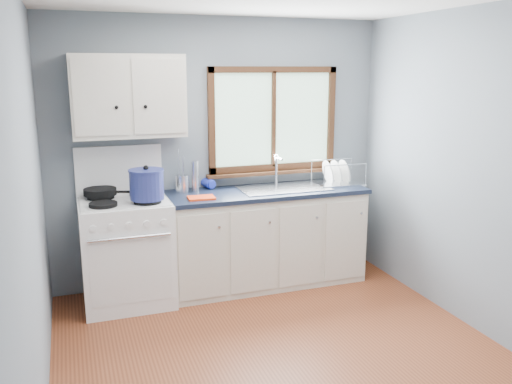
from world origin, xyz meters
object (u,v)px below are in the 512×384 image
object	(u,v)px
utensil_crock	(182,183)
skillet	(100,192)
stockpot	(147,184)
dish_rack	(337,178)
thermos	(195,176)
sink	(284,195)
base_cabinets	(266,242)
gas_range	(126,249)

from	to	relation	value
utensil_crock	skillet	bearing A→B (deg)	-176.41
stockpot	dish_rack	xyz separation A→B (m)	(1.88, 0.19, -0.11)
skillet	thermos	distance (m)	0.85
sink	stockpot	world-z (taller)	stockpot
skillet	dish_rack	world-z (taller)	dish_rack
base_cabinets	stockpot	xyz separation A→B (m)	(-1.12, -0.17, 0.68)
base_cabinets	sink	bearing A→B (deg)	-0.13
gas_range	utensil_crock	xyz separation A→B (m)	(0.55, 0.19, 0.51)
base_cabinets	thermos	xyz separation A→B (m)	(-0.64, 0.15, 0.65)
gas_range	sink	world-z (taller)	gas_range
base_cabinets	thermos	distance (m)	0.93
thermos	dish_rack	xyz separation A→B (m)	(1.40, -0.13, -0.08)
sink	utensil_crock	xyz separation A→B (m)	(-0.94, 0.17, 0.14)
gas_range	sink	bearing A→B (deg)	0.71
sink	dish_rack	bearing A→B (deg)	2.39
gas_range	base_cabinets	xyz separation A→B (m)	(1.31, 0.02, -0.08)
base_cabinets	skillet	xyz separation A→B (m)	(-1.48, 0.12, 0.58)
skillet	dish_rack	size ratio (longest dim) A/B	0.94
utensil_crock	thermos	distance (m)	0.13
base_cabinets	skillet	bearing A→B (deg)	175.26
base_cabinets	skillet	world-z (taller)	skillet
utensil_crock	sink	bearing A→B (deg)	-10.25
base_cabinets	dish_rack	xyz separation A→B (m)	(0.76, 0.02, 0.57)
base_cabinets	sink	distance (m)	0.48
gas_range	thermos	distance (m)	0.89
skillet	stockpot	world-z (taller)	stockpot
sink	dish_rack	distance (m)	0.59
stockpot	dish_rack	world-z (taller)	stockpot
gas_range	stockpot	size ratio (longest dim) A/B	4.08
thermos	sink	bearing A→B (deg)	-10.64
base_cabinets	dish_rack	world-z (taller)	dish_rack
sink	dish_rack	world-z (taller)	sink
gas_range	thermos	size ratio (longest dim) A/B	4.76
sink	skillet	xyz separation A→B (m)	(-1.66, 0.12, 0.13)
gas_range	skillet	distance (m)	0.54
sink	stockpot	distance (m)	1.34
gas_range	skillet	bearing A→B (deg)	141.71
sink	skillet	bearing A→B (deg)	175.76
stockpot	thermos	distance (m)	0.58
skillet	thermos	world-z (taller)	thermos
stockpot	thermos	xyz separation A→B (m)	(0.49, 0.32, -0.03)
skillet	dish_rack	distance (m)	2.24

